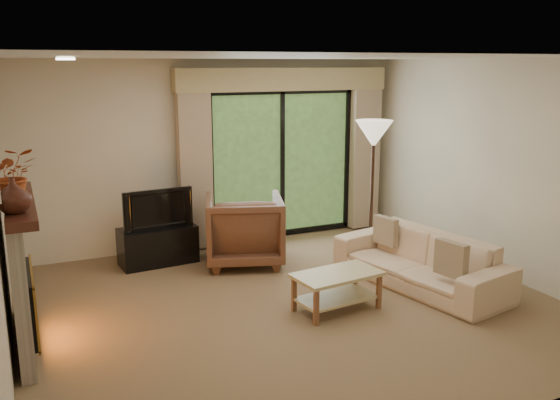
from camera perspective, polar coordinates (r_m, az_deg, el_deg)
name	(u,v)px	position (r m, az deg, el deg)	size (l,w,h in m)	color
floor	(291,305)	(6.48, 1.11, -10.07)	(5.50, 5.50, 0.00)	brown
ceiling	(293,57)	(5.96, 1.22, 13.58)	(5.50, 5.50, 0.00)	silver
wall_back	(216,154)	(8.38, -6.23, 4.43)	(5.00, 5.00, 0.00)	beige
wall_front	(456,258)	(4.05, 16.61, -5.39)	(5.00, 5.00, 0.00)	beige
wall_right	(496,168)	(7.66, 20.09, 2.91)	(5.00, 5.00, 0.00)	beige
fireplace	(20,274)	(5.88, -23.77, -6.53)	(0.24, 1.70, 1.37)	gray
sliding_door	(282,164)	(8.72, 0.17, 3.52)	(2.26, 0.10, 2.16)	black
curtain_left	(195,164)	(8.14, -8.20, 3.41)	(0.45, 0.18, 2.35)	tan
curtain_right	(364,152)	(9.25, 8.11, 4.56)	(0.45, 0.18, 2.35)	tan
cornice	(284,79)	(8.52, 0.43, 11.54)	(3.20, 0.24, 0.32)	tan
media_console	(158,245)	(7.84, -11.66, -4.30)	(0.97, 0.44, 0.49)	black
tv	(156,208)	(7.71, -11.83, -0.75)	(0.89, 0.12, 0.51)	black
armchair	(244,229)	(7.65, -3.46, -2.85)	(0.96, 0.99, 0.90)	brown
sofa	(420,260)	(7.10, 13.31, -5.68)	(2.11, 0.82, 0.62)	#D0AE8C
pillow_near	(451,259)	(6.54, 16.15, -5.48)	(0.10, 0.38, 0.38)	brown
pillow_far	(386,231)	(7.46, 10.13, -2.93)	(0.09, 0.35, 0.35)	brown
coffee_table	(337,291)	(6.32, 5.48, -8.75)	(0.91, 0.50, 0.41)	tan
floor_lamp	(372,189)	(7.94, 8.84, 1.03)	(0.49, 0.49, 1.82)	beige
vase	(13,195)	(5.19, -24.28, 0.41)	(0.27, 0.27, 0.29)	#3E1C13
branches	(12,175)	(5.59, -24.42, 2.22)	(0.43, 0.37, 0.47)	#A2431C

